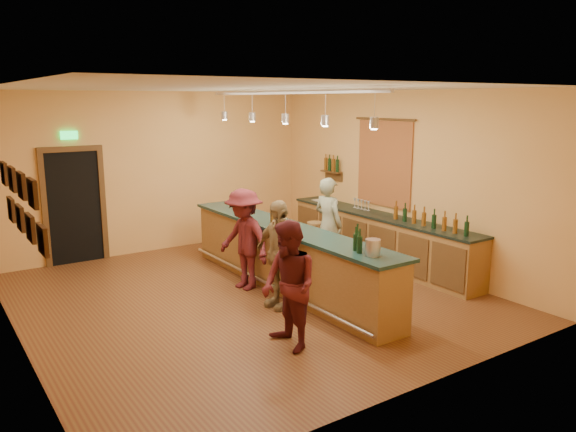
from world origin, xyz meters
TOP-DOWN VIEW (x-y plane):
  - floor at (0.00, 0.00)m, footprint 7.00×7.00m
  - ceiling at (0.00, 0.00)m, footprint 6.50×7.00m
  - wall_back at (0.00, 3.50)m, footprint 6.50×0.02m
  - wall_front at (0.00, -3.50)m, footprint 6.50×0.02m
  - wall_left at (-3.25, 0.00)m, footprint 0.02×7.00m
  - wall_right at (3.25, 0.00)m, footprint 0.02×7.00m
  - doorway at (-1.70, 3.47)m, footprint 1.15×0.09m
  - tapestry at (3.23, 0.40)m, footprint 0.03×1.40m
  - bottle_shelf at (3.17, 1.90)m, footprint 0.17×0.55m
  - picture_grid at (-3.21, -0.75)m, footprint 0.06×2.20m
  - back_counter at (2.97, 0.18)m, footprint 0.60×4.55m
  - tasting_bar at (0.72, -0.00)m, footprint 0.74×5.10m
  - pendant_track at (0.72, -0.00)m, footprint 0.11×4.60m
  - bartender at (1.92, 0.41)m, footprint 0.49×0.67m
  - customer_a at (-0.51, -1.90)m, footprint 0.66×0.82m
  - customer_b at (0.17, -0.64)m, footprint 0.52×0.99m
  - customer_c at (0.17, 0.38)m, footprint 0.81×1.16m
  - bar_stool at (2.37, 1.40)m, footprint 0.32×0.32m

SIDE VIEW (x-z plane):
  - floor at x=0.00m, z-range 0.00..0.00m
  - back_counter at x=2.97m, z-range -0.15..1.12m
  - bar_stool at x=2.37m, z-range 0.18..0.83m
  - tasting_bar at x=0.72m, z-range -0.08..1.30m
  - customer_a at x=-0.51m, z-range 0.00..1.61m
  - customer_b at x=0.17m, z-range 0.00..1.62m
  - customer_c at x=0.17m, z-range 0.00..1.65m
  - bartender at x=1.92m, z-range 0.00..1.69m
  - doorway at x=-1.70m, z-range -0.11..2.36m
  - wall_back at x=0.00m, z-range 0.00..3.20m
  - wall_front at x=0.00m, z-range 0.00..3.20m
  - wall_left at x=-3.25m, z-range 0.00..3.20m
  - wall_right at x=3.25m, z-range 0.00..3.20m
  - bottle_shelf at x=3.17m, z-range 1.39..1.94m
  - tapestry at x=3.23m, z-range 1.05..2.65m
  - picture_grid at x=-3.21m, z-range 1.60..2.30m
  - pendant_track at x=0.72m, z-range 2.73..3.24m
  - ceiling at x=0.00m, z-range 3.19..3.21m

